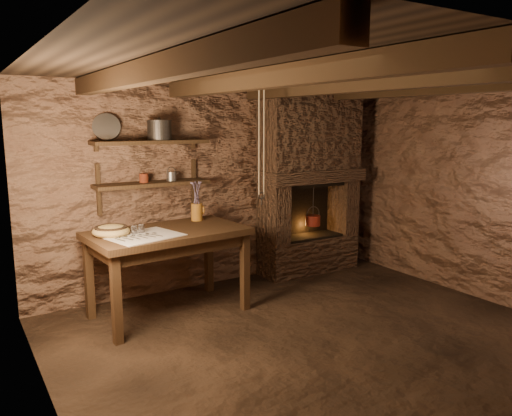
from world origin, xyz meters
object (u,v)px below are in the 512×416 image
work_table (169,269)px  red_pot (313,220)px  wooden_bowl (111,231)px  iron_stockpot (159,131)px  stoneware_jug (197,204)px

work_table → red_pot: bearing=5.6°
wooden_bowl → red_pot: red_pot is taller
iron_stockpot → red_pot: iron_stockpot is taller
work_table → iron_stockpot: size_ratio=6.25×
work_table → wooden_bowl: 0.71m
work_table → iron_stockpot: bearing=69.3°
stoneware_jug → wooden_bowl: bearing=170.1°
work_table → red_pot: 2.23m
wooden_bowl → red_pot: size_ratio=0.66×
iron_stockpot → work_table: bearing=-106.1°
stoneware_jug → iron_stockpot: 0.88m
work_table → red_pot: size_ratio=3.00×
stoneware_jug → wooden_bowl: (-1.02, -0.24, -0.15)m
stoneware_jug → iron_stockpot: size_ratio=1.69×
work_table → iron_stockpot: (0.15, 0.51, 1.39)m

